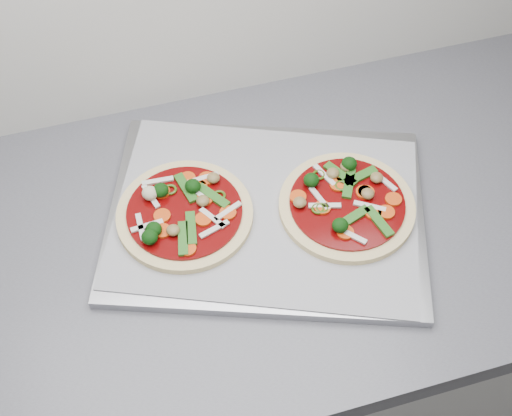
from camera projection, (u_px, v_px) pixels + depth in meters
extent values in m
cube|color=#99999E|center=(266.00, 214.00, 1.07)|extent=(0.56, 0.49, 0.02)
cube|color=#A4A4AA|center=(266.00, 211.00, 1.07)|extent=(0.54, 0.47, 0.00)
cylinder|color=beige|center=(185.00, 214.00, 1.05)|extent=(0.20, 0.20, 0.01)
cylinder|color=#690303|center=(184.00, 212.00, 1.05)|extent=(0.17, 0.17, 0.00)
cube|color=silver|center=(192.00, 188.00, 1.07)|extent=(0.03, 0.05, 0.00)
cube|color=silver|center=(151.00, 196.00, 1.06)|extent=(0.02, 0.05, 0.00)
cube|color=#2F691E|center=(213.00, 196.00, 1.06)|extent=(0.04, 0.06, 0.00)
cube|color=silver|center=(158.00, 181.00, 1.08)|extent=(0.05, 0.01, 0.00)
cylinder|color=#DA4B0B|center=(188.00, 249.00, 1.00)|extent=(0.03, 0.03, 0.00)
ellipsoid|color=#0C3609|center=(154.00, 229.00, 1.01)|extent=(0.03, 0.03, 0.02)
torus|color=#344C0E|center=(170.00, 190.00, 1.07)|extent=(0.03, 0.03, 0.00)
cylinder|color=#DA4B0B|center=(228.00, 213.00, 1.04)|extent=(0.03, 0.03, 0.00)
cube|color=silver|center=(228.00, 211.00, 1.04)|extent=(0.05, 0.03, 0.00)
cylinder|color=#DA4B0B|center=(162.00, 192.00, 1.07)|extent=(0.03, 0.03, 0.00)
torus|color=#344C0E|center=(219.00, 196.00, 1.06)|extent=(0.03, 0.03, 0.00)
ellipsoid|color=olive|center=(203.00, 201.00, 1.05)|extent=(0.02, 0.02, 0.01)
cube|color=#2F691E|center=(183.00, 238.00, 1.01)|extent=(0.03, 0.06, 0.00)
cube|color=silver|center=(213.00, 218.00, 1.04)|extent=(0.03, 0.05, 0.00)
cylinder|color=#DA4B0B|center=(188.00, 178.00, 1.08)|extent=(0.04, 0.04, 0.00)
cylinder|color=#DA4B0B|center=(205.00, 199.00, 1.06)|extent=(0.03, 0.03, 0.00)
ellipsoid|color=#0C3609|center=(150.00, 237.00, 1.01)|extent=(0.03, 0.03, 0.02)
cylinder|color=#DA4B0B|center=(163.00, 231.00, 1.02)|extent=(0.03, 0.03, 0.00)
cube|color=#2F691E|center=(186.00, 188.00, 1.07)|extent=(0.03, 0.06, 0.00)
cylinder|color=#DA4B0B|center=(207.00, 178.00, 1.08)|extent=(0.03, 0.03, 0.00)
ellipsoid|color=#0C3609|center=(193.00, 186.00, 1.06)|extent=(0.03, 0.03, 0.02)
cylinder|color=#DA4B0B|center=(162.00, 216.00, 1.04)|extent=(0.03, 0.03, 0.00)
ellipsoid|color=olive|center=(213.00, 178.00, 1.08)|extent=(0.03, 0.03, 0.01)
cube|color=silver|center=(147.00, 226.00, 1.03)|extent=(0.05, 0.01, 0.00)
cube|color=silver|center=(203.00, 178.00, 1.08)|extent=(0.05, 0.01, 0.00)
cylinder|color=#DA4B0B|center=(203.00, 219.00, 1.03)|extent=(0.03, 0.03, 0.00)
ellipsoid|color=olive|center=(173.00, 230.00, 1.02)|extent=(0.03, 0.03, 0.01)
cube|color=silver|center=(214.00, 229.00, 1.02)|extent=(0.05, 0.02, 0.00)
cube|color=#2F691E|center=(191.00, 228.00, 1.02)|extent=(0.02, 0.06, 0.00)
ellipsoid|color=beige|center=(150.00, 193.00, 1.05)|extent=(0.03, 0.03, 0.02)
cylinder|color=#DA4B0B|center=(199.00, 187.00, 1.07)|extent=(0.03, 0.03, 0.00)
cube|color=silver|center=(141.00, 227.00, 1.03)|extent=(0.01, 0.05, 0.00)
ellipsoid|color=#0C3609|center=(161.00, 190.00, 1.06)|extent=(0.03, 0.03, 0.02)
cylinder|color=beige|center=(347.00, 206.00, 1.06)|extent=(0.29, 0.29, 0.01)
cylinder|color=#690303|center=(347.00, 203.00, 1.06)|extent=(0.24, 0.24, 0.00)
cylinder|color=#DA4B0B|center=(373.00, 213.00, 1.04)|extent=(0.04, 0.04, 0.00)
ellipsoid|color=#0C3609|center=(311.00, 180.00, 1.07)|extent=(0.03, 0.03, 0.02)
cube|color=silver|center=(325.00, 206.00, 1.05)|extent=(0.05, 0.02, 0.00)
ellipsoid|color=#0C3609|center=(340.00, 225.00, 1.02)|extent=(0.03, 0.03, 0.02)
cube|color=silver|center=(351.00, 235.00, 1.02)|extent=(0.04, 0.04, 0.00)
cylinder|color=#DA4B0B|center=(393.00, 199.00, 1.06)|extent=(0.03, 0.03, 0.00)
cylinder|color=#DA4B0B|center=(298.00, 197.00, 1.06)|extent=(0.03, 0.03, 0.00)
torus|color=#344C0E|center=(319.00, 175.00, 1.08)|extent=(0.03, 0.03, 0.00)
cube|color=#2F691E|center=(360.00, 176.00, 1.08)|extent=(0.06, 0.03, 0.00)
ellipsoid|color=olive|center=(368.00, 194.00, 1.06)|extent=(0.03, 0.03, 0.01)
cube|color=silver|center=(324.00, 175.00, 1.08)|extent=(0.02, 0.05, 0.00)
cube|color=silver|center=(384.00, 181.00, 1.08)|extent=(0.03, 0.05, 0.00)
ellipsoid|color=olive|center=(377.00, 178.00, 1.08)|extent=(0.03, 0.03, 0.01)
cylinder|color=#DA4B0B|center=(345.00, 232.00, 1.02)|extent=(0.03, 0.03, 0.00)
ellipsoid|color=olive|center=(333.00, 173.00, 1.08)|extent=(0.03, 0.03, 0.01)
cube|color=#2F691E|center=(340.00, 174.00, 1.08)|extent=(0.04, 0.06, 0.00)
ellipsoid|color=olive|center=(347.00, 166.00, 1.09)|extent=(0.02, 0.02, 0.01)
torus|color=#344C0E|center=(318.00, 209.00, 1.05)|extent=(0.02, 0.02, 0.00)
cylinder|color=#DA4B0B|center=(364.00, 192.00, 1.06)|extent=(0.03, 0.03, 0.00)
cylinder|color=#DA4B0B|center=(338.00, 185.00, 1.07)|extent=(0.03, 0.03, 0.00)
cylinder|color=#DA4B0B|center=(322.00, 208.00, 1.05)|extent=(0.03, 0.03, 0.00)
cube|color=silver|center=(319.00, 198.00, 1.06)|extent=(0.02, 0.05, 0.00)
ellipsoid|color=#0C3609|center=(349.00, 164.00, 1.09)|extent=(0.03, 0.03, 0.02)
torus|color=#344C0E|center=(341.00, 186.00, 1.07)|extent=(0.02, 0.02, 0.00)
cube|color=#2F691E|center=(349.00, 183.00, 1.07)|extent=(0.04, 0.06, 0.00)
cube|color=silver|center=(370.00, 206.00, 1.05)|extent=(0.04, 0.03, 0.00)
cube|color=#2F691E|center=(379.00, 221.00, 1.03)|extent=(0.03, 0.06, 0.00)
torus|color=#344C0E|center=(322.00, 208.00, 1.05)|extent=(0.03, 0.03, 0.00)
cube|color=#2F691E|center=(353.00, 218.00, 1.04)|extent=(0.06, 0.03, 0.00)
cylinder|color=#DA4B0B|center=(386.00, 212.00, 1.04)|extent=(0.04, 0.04, 0.00)
cylinder|color=#DA4B0B|center=(344.00, 178.00, 1.08)|extent=(0.04, 0.04, 0.00)
ellipsoid|color=olive|center=(300.00, 202.00, 1.05)|extent=(0.03, 0.03, 0.01)
cylinder|color=#DA4B0B|center=(366.00, 192.00, 1.06)|extent=(0.04, 0.04, 0.00)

